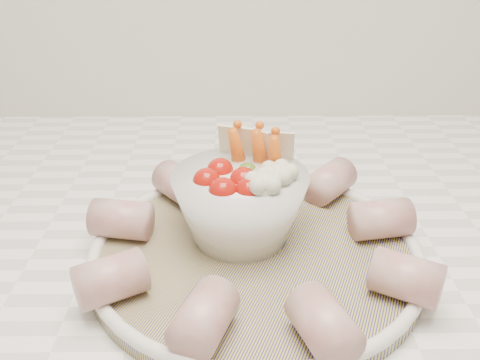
{
  "coord_description": "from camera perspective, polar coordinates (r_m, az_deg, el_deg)",
  "views": [
    {
      "loc": [
        0.14,
        0.94,
        1.23
      ],
      "look_at": [
        0.15,
        1.38,
        1.0
      ],
      "focal_mm": 40.0,
      "sensor_mm": 36.0,
      "label": 1
    }
  ],
  "objects": [
    {
      "name": "veggie_bowl",
      "position": [
        0.51,
        0.13,
        -2.33
      ],
      "size": [
        0.13,
        0.13,
        0.1
      ],
      "color": "white",
      "rests_on": "serving_platter"
    },
    {
      "name": "cured_meat_rolls",
      "position": [
        0.5,
        1.71,
        -5.53
      ],
      "size": [
        0.31,
        0.32,
        0.04
      ],
      "color": "#A24B4A",
      "rests_on": "serving_platter"
    },
    {
      "name": "serving_platter",
      "position": [
        0.51,
        1.68,
        -7.69
      ],
      "size": [
        0.4,
        0.4,
        0.02
      ],
      "color": "navy",
      "rests_on": "kitchen_counter"
    }
  ]
}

